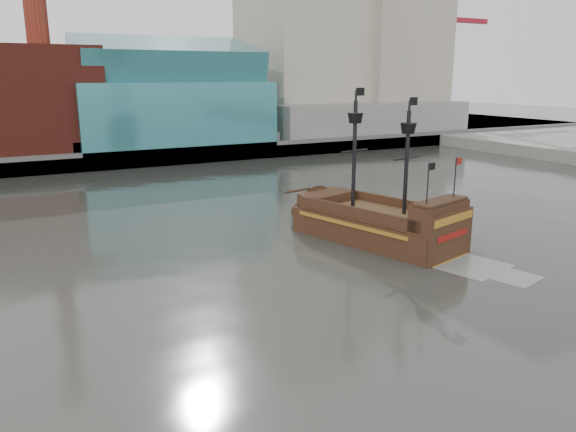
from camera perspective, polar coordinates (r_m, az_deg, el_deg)
ground at (r=28.19m, az=11.77°, el=-13.73°), size 400.00×400.00×0.00m
promenade_far at (r=112.67m, az=-19.87°, el=7.16°), size 220.00×60.00×2.00m
seawall at (r=83.79m, az=-16.74°, el=5.48°), size 220.00×1.00×2.60m
skyline at (r=106.25m, az=-17.39°, el=19.74°), size 149.00×45.00×62.00m
crane_a at (r=138.72m, az=15.67°, el=16.14°), size 22.50×4.00×32.25m
crane_b at (r=152.47m, az=15.61°, el=14.58°), size 19.10×4.00×26.25m
pirate_ship at (r=45.59m, az=9.16°, el=-1.13°), size 9.39×18.07×12.97m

